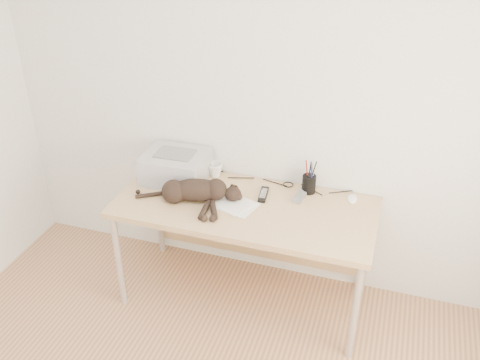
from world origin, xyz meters
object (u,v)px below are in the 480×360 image
(mug, at_px, (215,170))
(mouse, at_px, (353,197))
(pen_cup, at_px, (309,184))
(desk, at_px, (249,215))
(printer, at_px, (176,166))
(cat, at_px, (193,192))

(mug, bearing_deg, mouse, -0.85)
(pen_cup, bearing_deg, mouse, -0.55)
(desk, bearing_deg, printer, 170.97)
(desk, distance_m, pen_cup, 0.43)
(mouse, bearing_deg, printer, 178.58)
(mug, xyz_separation_m, mouse, (0.91, -0.01, -0.03))
(desk, distance_m, mouse, 0.66)
(cat, height_order, mouse, cat)
(desk, bearing_deg, pen_cup, 28.19)
(cat, bearing_deg, mug, 68.84)
(cat, distance_m, pen_cup, 0.73)
(desk, bearing_deg, cat, -156.73)
(printer, bearing_deg, mug, 25.28)
(printer, relative_size, mug, 4.09)
(cat, xyz_separation_m, pen_cup, (0.66, 0.32, -0.00))
(cat, bearing_deg, mouse, 1.37)
(cat, height_order, pen_cup, pen_cup)
(cat, relative_size, mouse, 6.09)
(desk, xyz_separation_m, mouse, (0.62, 0.18, 0.15))
(cat, xyz_separation_m, mouse, (0.94, 0.32, -0.05))
(printer, bearing_deg, cat, -46.21)
(mouse, bearing_deg, cat, -167.56)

